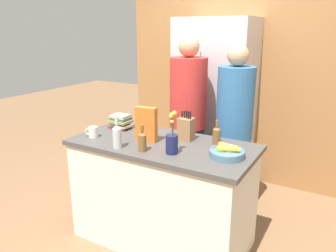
% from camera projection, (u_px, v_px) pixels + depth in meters
% --- Properties ---
extents(ground_plane, '(14.00, 14.00, 0.00)m').
position_uv_depth(ground_plane, '(163.00, 238.00, 2.97)').
color(ground_plane, brown).
extents(kitchen_island, '(1.53, 0.75, 0.92)m').
position_uv_depth(kitchen_island, '(163.00, 192.00, 2.84)').
color(kitchen_island, silver).
rests_on(kitchen_island, ground_plane).
extents(back_wall_wood, '(2.73, 0.12, 2.60)m').
position_uv_depth(back_wall_wood, '(232.00, 74.00, 3.99)').
color(back_wall_wood, '#9E6B3D').
rests_on(back_wall_wood, ground_plane).
extents(refrigerator, '(0.85, 0.63, 1.95)m').
position_uv_depth(refrigerator, '(214.00, 105.00, 3.81)').
color(refrigerator, '#B7B7BC').
rests_on(refrigerator, ground_plane).
extents(fruit_bowl, '(0.26, 0.26, 0.10)m').
position_uv_depth(fruit_bowl, '(226.00, 152.00, 2.40)').
color(fruit_bowl, slate).
rests_on(fruit_bowl, kitchen_island).
extents(knife_block, '(0.12, 0.10, 0.25)m').
position_uv_depth(knife_block, '(186.00, 129.00, 2.75)').
color(knife_block, olive).
rests_on(knife_block, kitchen_island).
extents(flower_vase, '(0.09, 0.09, 0.33)m').
position_uv_depth(flower_vase, '(172.00, 140.00, 2.45)').
color(flower_vase, '#191E4C').
rests_on(flower_vase, kitchen_island).
extents(cereal_box, '(0.19, 0.08, 0.29)m').
position_uv_depth(cereal_box, '(146.00, 124.00, 2.71)').
color(cereal_box, orange).
rests_on(cereal_box, kitchen_island).
extents(coffee_mug, '(0.12, 0.08, 0.09)m').
position_uv_depth(coffee_mug, '(93.00, 132.00, 2.84)').
color(coffee_mug, silver).
rests_on(coffee_mug, kitchen_island).
extents(book_stack, '(0.21, 0.15, 0.13)m').
position_uv_depth(book_stack, '(121.00, 122.00, 3.09)').
color(book_stack, maroon).
rests_on(book_stack, kitchen_island).
extents(bottle_oil, '(0.07, 0.07, 0.25)m').
position_uv_depth(bottle_oil, '(117.00, 136.00, 2.57)').
color(bottle_oil, '#B2BCC1').
rests_on(bottle_oil, kitchen_island).
extents(bottle_vinegar, '(0.07, 0.07, 0.20)m').
position_uv_depth(bottle_vinegar, '(217.00, 135.00, 2.66)').
color(bottle_vinegar, brown).
rests_on(bottle_vinegar, kitchen_island).
extents(bottle_wine, '(0.06, 0.06, 0.21)m').
position_uv_depth(bottle_wine, '(142.00, 141.00, 2.50)').
color(bottle_wine, brown).
rests_on(bottle_wine, kitchen_island).
extents(person_at_sink, '(0.38, 0.38, 1.76)m').
position_uv_depth(person_at_sink, '(188.00, 114.00, 3.36)').
color(person_at_sink, '#383842').
rests_on(person_at_sink, ground_plane).
extents(person_in_blue, '(0.35, 0.35, 1.70)m').
position_uv_depth(person_in_blue, '(234.00, 124.00, 3.11)').
color(person_in_blue, '#383842').
rests_on(person_in_blue, ground_plane).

